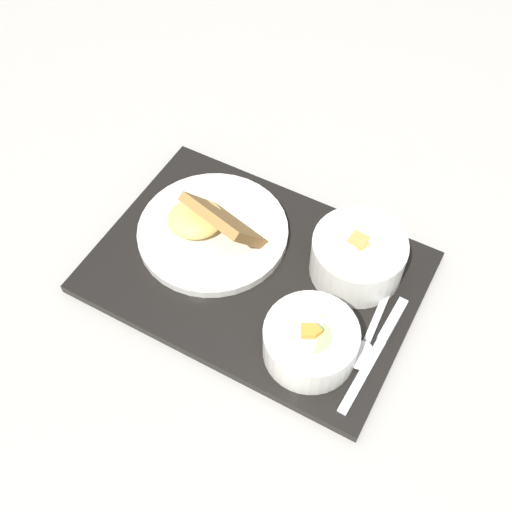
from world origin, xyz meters
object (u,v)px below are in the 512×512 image
object	(u,v)px
plate_main	(212,228)
spoon	(369,336)
knife	(385,335)
bowl_salad	(311,340)
bowl_soup	(358,255)

from	to	relation	value
plate_main	spoon	distance (m)	0.26
spoon	knife	bearing A→B (deg)	119.90
bowl_salad	knife	bearing A→B (deg)	-129.84
plate_main	knife	xyz separation A→B (m)	(-0.27, -0.01, -0.01)
plate_main	knife	distance (m)	0.27
bowl_salad	plate_main	size ratio (longest dim) A/B	0.55
bowl_soup	plate_main	xyz separation A→B (m)	(0.19, 0.07, -0.02)
bowl_salad	plate_main	world-z (taller)	plate_main
bowl_soup	knife	world-z (taller)	bowl_soup
bowl_salad	spoon	distance (m)	0.08
bowl_salad	spoon	bearing A→B (deg)	-127.89
plate_main	knife	bearing A→B (deg)	-178.20
bowl_salad	bowl_soup	xyz separation A→B (m)	(0.02, -0.14, 0.01)
bowl_soup	spoon	size ratio (longest dim) A/B	0.91
spoon	bowl_salad	bearing A→B (deg)	-50.27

